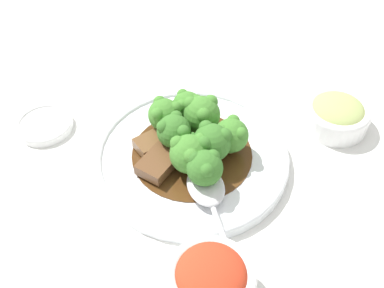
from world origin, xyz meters
TOP-DOWN VIEW (x-y plane):
  - ground_plane at (0.00, 0.00)m, footprint 4.00×4.00m
  - main_plate at (0.00, 0.00)m, footprint 0.27×0.27m
  - beef_strip_0 at (0.00, -0.02)m, footprint 0.06×0.06m
  - beef_strip_1 at (-0.00, 0.05)m, footprint 0.07×0.08m
  - beef_strip_2 at (0.03, 0.04)m, footprint 0.04×0.05m
  - broccoli_floret_0 at (0.06, 0.01)m, footprint 0.05×0.05m
  - broccoli_floret_1 at (-0.06, 0.01)m, footprint 0.05×0.05m
  - broccoli_floret_2 at (-0.00, 0.01)m, footprint 0.03×0.03m
  - broccoli_floret_3 at (-0.02, -0.02)m, footprint 0.05×0.05m
  - broccoli_floret_4 at (0.03, -0.03)m, footprint 0.05×0.05m
  - broccoli_floret_5 at (-0.02, -0.05)m, footprint 0.05×0.05m
  - broccoli_floret_6 at (0.06, -0.02)m, footprint 0.04×0.04m
  - broccoli_floret_7 at (-0.03, 0.02)m, footprint 0.05×0.05m
  - broccoli_floret_8 at (0.02, 0.02)m, footprint 0.05×0.05m
  - serving_spoon at (-0.08, 0.02)m, footprint 0.23×0.08m
  - side_bowl_kimchi at (-0.18, 0.08)m, footprint 0.10×0.10m
  - side_bowl_appetizer at (-0.04, -0.22)m, footprint 0.10×0.10m
  - sauce_dish at (0.16, 0.16)m, footprint 0.08×0.08m

SIDE VIEW (x-z plane):
  - ground_plane at x=0.00m, z-range 0.00..0.00m
  - sauce_dish at x=0.16m, z-range 0.00..0.01m
  - main_plate at x=0.00m, z-range 0.00..0.02m
  - side_bowl_appetizer at x=-0.04m, z-range 0.00..0.05m
  - beef_strip_0 at x=0.00m, z-range 0.02..0.03m
  - serving_spoon at x=-0.08m, z-range 0.02..0.03m
  - beef_strip_2 at x=0.03m, z-range 0.02..0.03m
  - beef_strip_1 at x=0.00m, z-range 0.02..0.03m
  - side_bowl_kimchi at x=-0.18m, z-range 0.00..0.06m
  - broccoli_floret_2 at x=0.00m, z-range 0.02..0.06m
  - broccoli_floret_5 at x=-0.02m, z-range 0.02..0.07m
  - broccoli_floret_0 at x=0.06m, z-range 0.02..0.08m
  - broccoli_floret_6 at x=0.06m, z-range 0.02..0.08m
  - broccoli_floret_7 at x=-0.03m, z-range 0.02..0.08m
  - broccoli_floret_4 at x=0.03m, z-range 0.02..0.08m
  - broccoli_floret_1 at x=-0.06m, z-range 0.02..0.08m
  - broccoli_floret_8 at x=0.02m, z-range 0.02..0.08m
  - broccoli_floret_3 at x=-0.02m, z-range 0.02..0.08m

